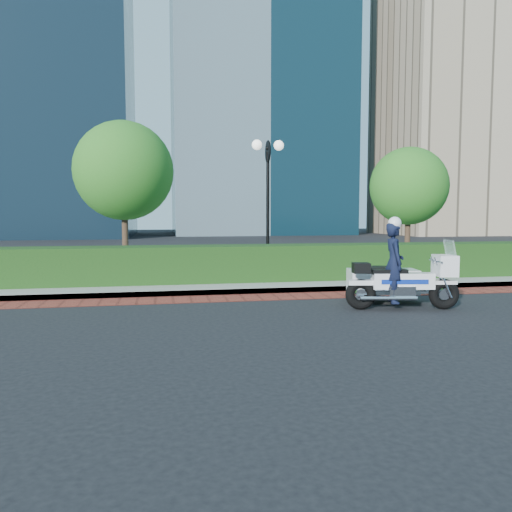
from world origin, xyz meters
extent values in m
plane|color=black|center=(0.00, 0.00, 0.00)|extent=(120.00, 120.00, 0.00)
cube|color=maroon|center=(0.00, 1.50, 0.01)|extent=(60.00, 1.00, 0.01)
cube|color=gray|center=(0.00, 6.00, 0.07)|extent=(60.00, 8.00, 0.15)
cube|color=black|center=(0.00, 3.60, 0.65)|extent=(18.00, 1.20, 1.00)
cylinder|color=black|center=(1.00, 5.20, 0.30)|extent=(0.30, 0.30, 0.30)
cylinder|color=black|center=(1.00, 5.20, 2.15)|extent=(0.10, 0.10, 3.70)
cylinder|color=black|center=(1.00, 5.20, 4.00)|extent=(0.04, 0.70, 0.70)
sphere|color=white|center=(0.65, 5.20, 4.20)|extent=(0.32, 0.32, 0.32)
sphere|color=white|center=(1.35, 5.20, 4.20)|extent=(0.32, 0.32, 0.32)
cylinder|color=#332319|center=(-3.50, 6.50, 1.23)|extent=(0.20, 0.20, 2.17)
sphere|color=#24681A|center=(-3.50, 6.50, 3.44)|extent=(3.20, 3.20, 3.20)
cylinder|color=#332319|center=(6.50, 6.50, 1.11)|extent=(0.20, 0.20, 1.92)
sphere|color=#24681A|center=(6.50, 6.50, 3.05)|extent=(2.80, 2.80, 2.80)
cube|color=black|center=(-16.00, 40.00, 20.00)|extent=(22.00, 16.00, 40.00)
cube|color=black|center=(8.00, 44.00, 23.00)|extent=(18.00, 15.00, 46.00)
cube|color=gray|center=(28.00, 38.00, 14.00)|extent=(14.00, 12.00, 28.00)
torus|color=black|center=(1.81, -0.45, 0.33)|extent=(0.68, 0.31, 0.65)
torus|color=black|center=(3.57, -0.75, 0.33)|extent=(0.68, 0.31, 0.65)
cube|color=silver|center=(2.69, -0.60, 0.61)|extent=(1.32, 0.53, 0.34)
cube|color=silver|center=(2.64, -0.59, 0.38)|extent=(0.60, 0.48, 0.28)
cube|color=silver|center=(3.57, -0.75, 0.94)|extent=(0.48, 0.60, 0.45)
cube|color=silver|center=(3.67, -0.77, 1.29)|extent=(0.20, 0.51, 0.40)
cube|color=black|center=(2.40, -0.55, 0.81)|extent=(0.78, 0.42, 0.10)
cube|color=black|center=(1.81, -0.45, 0.89)|extent=(0.40, 0.37, 0.22)
cube|color=silver|center=(2.64, 0.27, 0.50)|extent=(1.63, 0.94, 0.55)
cube|color=black|center=(2.54, 0.28, 0.79)|extent=(0.77, 0.61, 0.08)
torus|color=black|center=(2.62, 0.75, 0.25)|extent=(0.52, 0.24, 0.50)
imported|color=black|center=(2.50, -0.56, 1.00)|extent=(0.51, 0.68, 1.71)
sphere|color=white|center=(2.50, -0.56, 1.84)|extent=(0.28, 0.28, 0.28)
camera|label=1|loc=(-2.33, -10.34, 2.01)|focal=35.00mm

